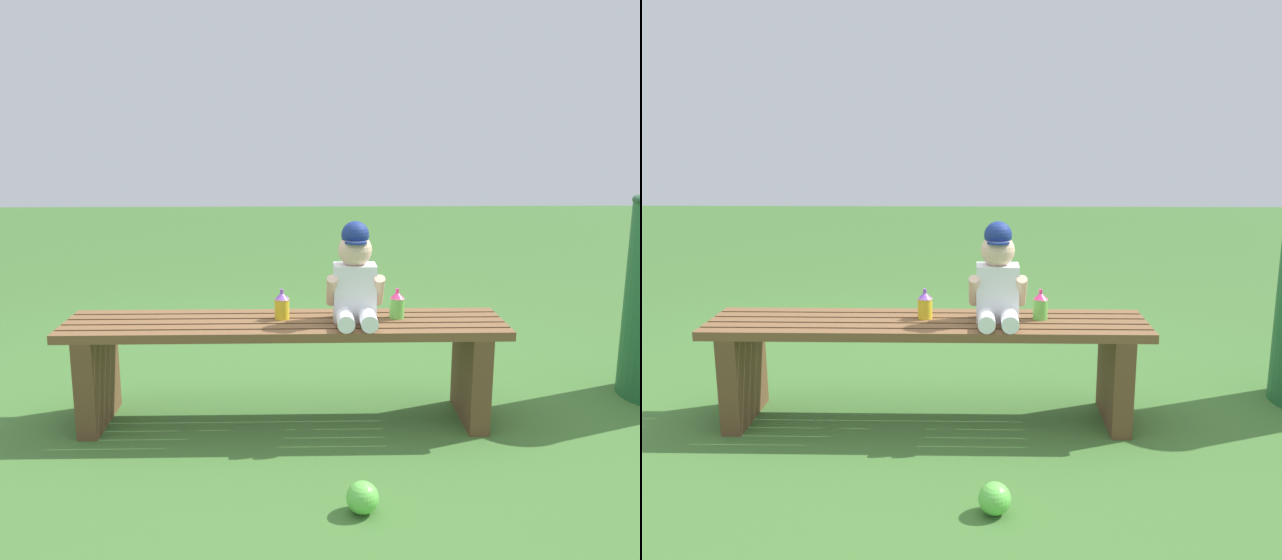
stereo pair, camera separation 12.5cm
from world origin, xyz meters
TOP-DOWN VIEW (x-y plane):
  - ground_plane at (0.00, 0.00)m, footprint 16.00×16.00m
  - park_bench at (0.00, 0.00)m, footprint 1.78×0.38m
  - child_figure at (0.28, -0.01)m, footprint 0.23×0.27m
  - sippy_cup_left at (-0.01, 0.03)m, footprint 0.06×0.06m
  - sippy_cup_right at (0.46, 0.03)m, footprint 0.06×0.06m
  - toy_ball at (0.26, -0.72)m, footprint 0.10×0.10m

SIDE VIEW (x-z plane):
  - ground_plane at x=0.00m, z-range 0.00..0.00m
  - toy_ball at x=0.26m, z-range 0.00..0.10m
  - park_bench at x=0.00m, z-range 0.08..0.51m
  - sippy_cup_left at x=-0.01m, z-range 0.43..0.55m
  - sippy_cup_right at x=0.46m, z-range 0.43..0.55m
  - child_figure at x=0.28m, z-range 0.40..0.81m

